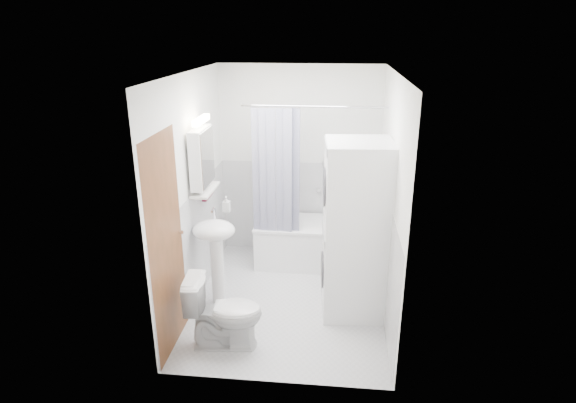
# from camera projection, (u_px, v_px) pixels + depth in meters

# --- Properties ---
(floor) EXTENTS (2.60, 2.60, 0.00)m
(floor) POSITION_uv_depth(u_px,v_px,m) (289.00, 300.00, 5.24)
(floor) COLOR silver
(floor) RESTS_ON ground
(room_walls) EXTENTS (2.60, 2.60, 2.60)m
(room_walls) POSITION_uv_depth(u_px,v_px,m) (289.00, 168.00, 4.74)
(room_walls) COLOR white
(room_walls) RESTS_ON ground
(wainscot) EXTENTS (1.98, 2.58, 2.58)m
(wainscot) POSITION_uv_depth(u_px,v_px,m) (292.00, 238.00, 5.31)
(wainscot) COLOR silver
(wainscot) RESTS_ON ground
(door) EXTENTS (0.05, 2.00, 2.00)m
(door) POSITION_uv_depth(u_px,v_px,m) (182.00, 232.00, 4.48)
(door) COLOR brown
(door) RESTS_ON ground
(bathtub) EXTENTS (1.40, 0.67, 0.54)m
(bathtub) POSITION_uv_depth(u_px,v_px,m) (313.00, 241.00, 5.98)
(bathtub) COLOR white
(bathtub) RESTS_ON ground
(tub_spout) EXTENTS (0.04, 0.12, 0.04)m
(tub_spout) POSITION_uv_depth(u_px,v_px,m) (331.00, 190.00, 6.08)
(tub_spout) COLOR silver
(tub_spout) RESTS_ON room_walls
(curtain_rod) EXTENTS (1.58, 0.02, 0.02)m
(curtain_rod) POSITION_uv_depth(u_px,v_px,m) (314.00, 106.00, 5.15)
(curtain_rod) COLOR silver
(curtain_rod) RESTS_ON room_walls
(shower_curtain) EXTENTS (0.55, 0.02, 1.45)m
(shower_curtain) POSITION_uv_depth(u_px,v_px,m) (276.00, 172.00, 5.44)
(shower_curtain) COLOR #131645
(shower_curtain) RESTS_ON curtain_rod
(sink) EXTENTS (0.44, 0.37, 1.04)m
(sink) POSITION_uv_depth(u_px,v_px,m) (215.00, 243.00, 4.95)
(sink) COLOR white
(sink) RESTS_ON ground
(medicine_cabinet) EXTENTS (0.13, 0.50, 0.71)m
(medicine_cabinet) POSITION_uv_depth(u_px,v_px,m) (202.00, 156.00, 4.89)
(medicine_cabinet) COLOR white
(medicine_cabinet) RESTS_ON room_walls
(shelf) EXTENTS (0.18, 0.54, 0.02)m
(shelf) POSITION_uv_depth(u_px,v_px,m) (205.00, 190.00, 5.01)
(shelf) COLOR silver
(shelf) RESTS_ON room_walls
(shower_caddy) EXTENTS (0.22, 0.06, 0.02)m
(shower_caddy) POSITION_uv_depth(u_px,v_px,m) (335.00, 168.00, 5.97)
(shower_caddy) COLOR silver
(shower_caddy) RESTS_ON room_walls
(towel) EXTENTS (0.07, 0.30, 0.73)m
(towel) POSITION_uv_depth(u_px,v_px,m) (206.00, 165.00, 5.18)
(towel) COLOR maroon
(towel) RESTS_ON room_walls
(washer_dryer) EXTENTS (0.69, 0.68, 1.80)m
(washer_dryer) POSITION_uv_depth(u_px,v_px,m) (356.00, 230.00, 4.78)
(washer_dryer) COLOR white
(washer_dryer) RESTS_ON ground
(toilet) EXTENTS (0.73, 0.44, 0.68)m
(toilet) POSITION_uv_depth(u_px,v_px,m) (224.00, 312.00, 4.39)
(toilet) COLOR white
(toilet) RESTS_ON ground
(soap_pump) EXTENTS (0.08, 0.17, 0.08)m
(soap_pump) POSITION_uv_depth(u_px,v_px,m) (227.00, 208.00, 5.22)
(soap_pump) COLOR gray
(soap_pump) RESTS_ON sink
(shelf_bottle) EXTENTS (0.07, 0.18, 0.07)m
(shelf_bottle) POSITION_uv_depth(u_px,v_px,m) (201.00, 190.00, 4.86)
(shelf_bottle) COLOR gray
(shelf_bottle) RESTS_ON shelf
(shelf_cup) EXTENTS (0.10, 0.09, 0.10)m
(shelf_cup) POSITION_uv_depth(u_px,v_px,m) (208.00, 181.00, 5.11)
(shelf_cup) COLOR gray
(shelf_cup) RESTS_ON shelf
(shampoo_a) EXTENTS (0.13, 0.17, 0.13)m
(shampoo_a) POSITION_uv_depth(u_px,v_px,m) (327.00, 162.00, 5.95)
(shampoo_a) COLOR gray
(shampoo_a) RESTS_ON shower_caddy
(shampoo_b) EXTENTS (0.08, 0.21, 0.08)m
(shampoo_b) POSITION_uv_depth(u_px,v_px,m) (337.00, 164.00, 5.95)
(shampoo_b) COLOR navy
(shampoo_b) RESTS_ON shower_caddy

